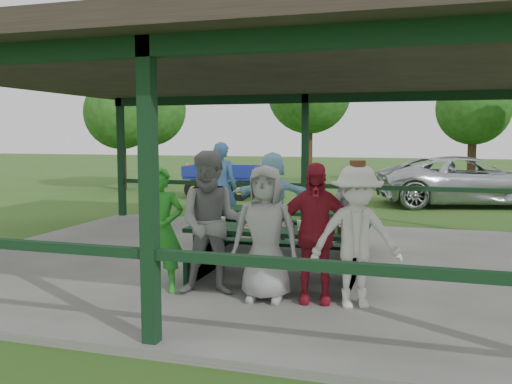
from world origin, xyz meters
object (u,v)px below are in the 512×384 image
(contestant_grey_left, at_px, (212,223))
(spectator_lblue, at_px, (273,197))
(picnic_table_near, at_px, (275,248))
(contestant_red, at_px, (314,233))
(pickup_truck, at_px, (467,181))
(spectator_blue, at_px, (221,187))
(farm_trailer, at_px, (223,181))
(contestant_green, at_px, (161,230))
(picnic_table_far, at_px, (288,224))
(contestant_grey_mid, at_px, (265,233))
(spectator_grey, at_px, (345,206))
(contestant_white_fedora, at_px, (356,236))

(contestant_grey_left, relative_size, spectator_lblue, 1.07)
(picnic_table_near, bearing_deg, contestant_red, -48.79)
(contestant_red, relative_size, pickup_truck, 0.32)
(spectator_blue, height_order, farm_trailer, spectator_blue)
(contestant_green, xyz_separation_m, spectator_lblue, (0.53, 3.71, 0.05))
(spectator_blue, bearing_deg, picnic_table_far, 143.89)
(spectator_blue, distance_m, farm_trailer, 7.21)
(picnic_table_far, xyz_separation_m, contestant_grey_mid, (0.41, -2.93, 0.37))
(contestant_grey_mid, xyz_separation_m, pickup_truck, (3.28, 11.42, -0.19))
(spectator_grey, bearing_deg, picnic_table_far, 38.67)
(contestant_red, height_order, spectator_grey, contestant_red)
(contestant_white_fedora, xyz_separation_m, spectator_grey, (-0.61, 3.73, -0.13))
(spectator_lblue, bearing_deg, contestant_red, 98.29)
(spectator_blue, distance_m, spectator_grey, 2.78)
(contestant_grey_left, height_order, pickup_truck, contestant_grey_left)
(contestant_red, height_order, farm_trailer, contestant_red)
(contestant_grey_left, bearing_deg, picnic_table_far, 68.14)
(contestant_red, xyz_separation_m, spectator_lblue, (-1.48, 3.57, 0.01))
(picnic_table_far, distance_m, contestant_grey_mid, 2.98)
(picnic_table_far, height_order, contestant_grey_mid, contestant_grey_mid)
(contestant_red, bearing_deg, picnic_table_far, 100.02)
(picnic_table_far, distance_m, contestant_green, 3.14)
(contestant_green, height_order, farm_trailer, contestant_green)
(farm_trailer, bearing_deg, contestant_white_fedora, -65.11)
(picnic_table_near, height_order, contestant_white_fedora, contestant_white_fedora)
(contestant_grey_left, height_order, contestant_grey_mid, contestant_grey_left)
(contestant_red, relative_size, farm_trailer, 0.50)
(contestant_grey_left, distance_m, contestant_red, 1.32)
(picnic_table_far, xyz_separation_m, farm_trailer, (-4.25, 8.23, 0.02))
(contestant_grey_left, distance_m, spectator_blue, 4.59)
(spectator_grey, bearing_deg, spectator_lblue, -0.58)
(contestant_grey_left, distance_m, contestant_white_fedora, 1.84)
(contestant_grey_mid, bearing_deg, pickup_truck, 69.80)
(spectator_blue, distance_m, pickup_truck, 8.92)
(contestant_green, distance_m, contestant_white_fedora, 2.54)
(contestant_white_fedora, relative_size, spectator_lblue, 1.01)
(picnic_table_far, height_order, spectator_grey, spectator_grey)
(contestant_green, bearing_deg, spectator_grey, 48.02)
(contestant_grey_mid, bearing_deg, spectator_lblue, 99.38)
(spectator_grey, relative_size, farm_trailer, 0.42)
(spectator_lblue, bearing_deg, contestant_white_fedora, 104.68)
(contestant_red, xyz_separation_m, contestant_white_fedora, (0.52, -0.05, -0.01))
(contestant_white_fedora, bearing_deg, contestant_green, 163.36)
(picnic_table_near, bearing_deg, farm_trailer, 113.92)
(picnic_table_near, distance_m, picnic_table_far, 2.02)
(contestant_green, relative_size, farm_trailer, 0.48)
(contestant_red, bearing_deg, contestant_green, 174.34)
(contestant_grey_left, bearing_deg, picnic_table_near, 40.25)
(contestant_grey_mid, height_order, farm_trailer, contestant_grey_mid)
(contestant_green, xyz_separation_m, contestant_grey_mid, (1.42, 0.02, 0.02))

